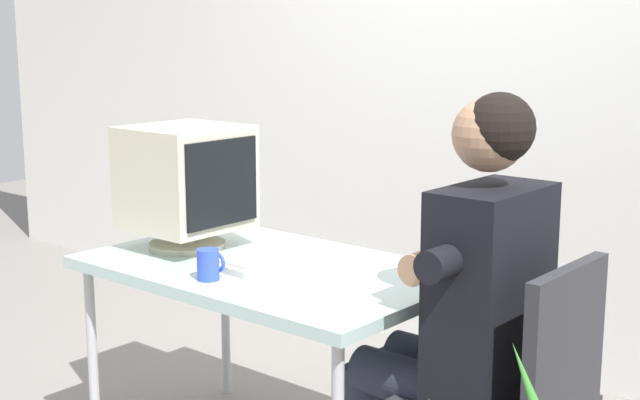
{
  "coord_description": "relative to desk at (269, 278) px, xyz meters",
  "views": [
    {
      "loc": [
        2.01,
        -2.12,
        1.52
      ],
      "look_at": [
        0.23,
        0.0,
        0.98
      ],
      "focal_mm": 50.0,
      "sensor_mm": 36.0,
      "label": 1
    }
  ],
  "objects": [
    {
      "name": "wall_back",
      "position": [
        0.3,
        1.4,
        0.82
      ],
      "size": [
        8.0,
        0.1,
        3.0
      ],
      "primitive_type": "cube",
      "color": "silver",
      "rests_on": "ground_plane"
    },
    {
      "name": "desk",
      "position": [
        0.0,
        0.0,
        0.0
      ],
      "size": [
        1.26,
        0.78,
        0.73
      ],
      "color": "#B7B7BC",
      "rests_on": "ground_plane"
    },
    {
      "name": "crt_monitor",
      "position": [
        -0.38,
        -0.02,
        0.3
      ],
      "size": [
        0.38,
        0.38,
        0.44
      ],
      "color": "beige",
      "rests_on": "desk"
    },
    {
      "name": "keyboard",
      "position": [
        -0.01,
        0.04,
        0.07
      ],
      "size": [
        0.2,
        0.45,
        0.03
      ],
      "color": "beige",
      "rests_on": "desk"
    },
    {
      "name": "office_chair",
      "position": [
        0.91,
        0.04,
        -0.18
      ],
      "size": [
        0.47,
        0.47,
        0.89
      ],
      "color": "#4C4C51",
      "rests_on": "ground_plane"
    },
    {
      "name": "person_seated",
      "position": [
        0.73,
        0.04,
        0.06
      ],
      "size": [
        0.68,
        0.59,
        1.34
      ],
      "color": "black",
      "rests_on": "ground_plane"
    },
    {
      "name": "desk_mug",
      "position": [
        -0.02,
        -0.26,
        0.1
      ],
      "size": [
        0.07,
        0.08,
        0.1
      ],
      "color": "blue",
      "rests_on": "desk"
    }
  ]
}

